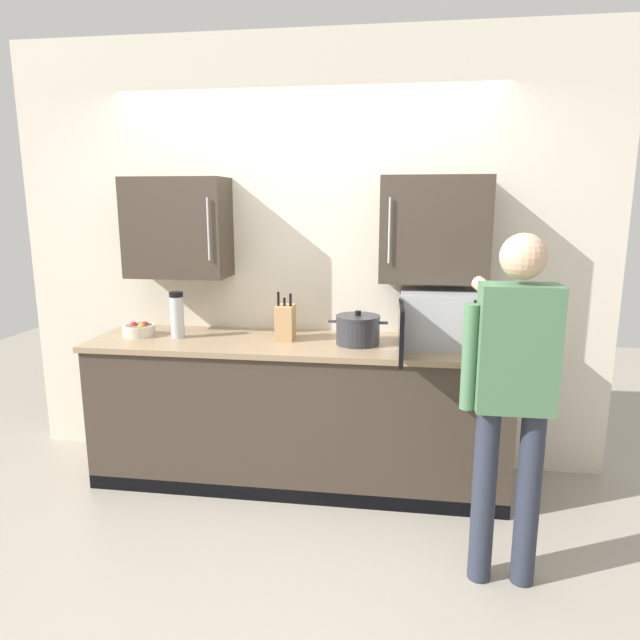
% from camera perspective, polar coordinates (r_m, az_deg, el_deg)
% --- Properties ---
extents(ground_plane, '(9.17, 9.17, 0.00)m').
position_cam_1_polar(ground_plane, '(3.33, -4.30, -20.65)').
color(ground_plane, '#9E9384').
extents(back_wall_tiled, '(4.00, 0.44, 2.84)m').
position_cam_1_polar(back_wall_tiled, '(3.79, -1.39, 6.91)').
color(back_wall_tiled, beige).
rests_on(back_wall_tiled, ground_plane).
extents(counter_unit, '(2.62, 0.70, 0.93)m').
position_cam_1_polar(counter_unit, '(3.68, -2.23, -9.22)').
color(counter_unit, '#3D3328').
rests_on(counter_unit, ground_plane).
extents(microwave_oven, '(0.58, 0.82, 0.33)m').
position_cam_1_polar(microwave_oven, '(3.49, 12.28, 0.14)').
color(microwave_oven, '#B7BABF').
rests_on(microwave_oven, counter_unit).
extents(thermos_flask, '(0.09, 0.09, 0.30)m').
position_cam_1_polar(thermos_flask, '(3.71, -14.25, 0.52)').
color(thermos_flask, '#B7BABF').
rests_on(thermos_flask, counter_unit).
extents(knife_block, '(0.11, 0.15, 0.31)m').
position_cam_1_polar(knife_block, '(3.56, -3.52, -0.22)').
color(knife_block, tan).
rests_on(knife_block, counter_unit).
extents(stock_pot, '(0.37, 0.27, 0.21)m').
position_cam_1_polar(stock_pot, '(3.45, 3.85, -0.98)').
color(stock_pot, '#2D2D33').
rests_on(stock_pot, counter_unit).
extents(fruit_bowl, '(0.20, 0.20, 0.10)m').
position_cam_1_polar(fruit_bowl, '(3.86, -17.84, -0.90)').
color(fruit_bowl, beige).
rests_on(fruit_bowl, counter_unit).
extents(person_figure, '(0.44, 0.61, 1.66)m').
position_cam_1_polar(person_figure, '(2.69, 18.88, -5.93)').
color(person_figure, '#282D3D').
rests_on(person_figure, ground_plane).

